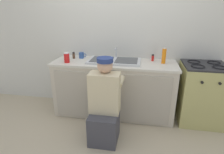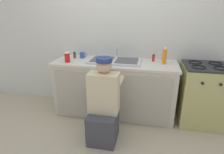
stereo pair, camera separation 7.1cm
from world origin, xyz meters
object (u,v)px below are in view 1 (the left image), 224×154
object	(u,v)px
sink_double_basin	(114,61)
spice_bottle_red	(153,58)
coffee_mug	(82,55)
soda_cup_red	(67,58)
soap_bottle_orange	(164,56)
stove_range	(201,93)
spice_bottle_pepper	(74,55)
plumber_person	(105,108)

from	to	relation	value
sink_double_basin	spice_bottle_red	bearing A→B (deg)	15.08
coffee_mug	soda_cup_red	xyz separation A→B (m)	(-0.13, -0.29, 0.03)
spice_bottle_red	soap_bottle_orange	bearing A→B (deg)	-35.50
stove_range	spice_bottle_red	world-z (taller)	spice_bottle_red
soap_bottle_orange	spice_bottle_pepper	xyz separation A→B (m)	(-1.43, 0.04, -0.06)
soda_cup_red	plumber_person	bearing A→B (deg)	-37.21
sink_double_basin	stove_range	xyz separation A→B (m)	(1.32, -0.00, -0.45)
soda_cup_red	soap_bottle_orange	bearing A→B (deg)	8.20
stove_range	soda_cup_red	distance (m)	2.09
coffee_mug	spice_bottle_pepper	xyz separation A→B (m)	(-0.12, -0.04, 0.00)
coffee_mug	spice_bottle_red	size ratio (longest dim) A/B	1.20
sink_double_basin	soap_bottle_orange	world-z (taller)	soap_bottle_orange
stove_range	plumber_person	world-z (taller)	plumber_person
spice_bottle_pepper	soda_cup_red	bearing A→B (deg)	-93.37
spice_bottle_pepper	spice_bottle_red	bearing A→B (deg)	3.10
plumber_person	soap_bottle_orange	distance (m)	1.18
soap_bottle_orange	soda_cup_red	distance (m)	1.46
sink_double_basin	soap_bottle_orange	distance (m)	0.74
spice_bottle_red	spice_bottle_pepper	size ratio (longest dim) A/B	1.00
sink_double_basin	coffee_mug	distance (m)	0.58
soap_bottle_orange	spice_bottle_red	world-z (taller)	soap_bottle_orange
spice_bottle_red	spice_bottle_pepper	world-z (taller)	same
soap_bottle_orange	spice_bottle_pepper	world-z (taller)	soap_bottle_orange
soda_cup_red	coffee_mug	bearing A→B (deg)	65.39
spice_bottle_pepper	plumber_person	bearing A→B (deg)	-48.84
sink_double_basin	soda_cup_red	distance (m)	0.72
sink_double_basin	coffee_mug	size ratio (longest dim) A/B	6.35
plumber_person	coffee_mug	size ratio (longest dim) A/B	8.76
soda_cup_red	spice_bottle_pepper	distance (m)	0.25
soda_cup_red	spice_bottle_pepper	bearing A→B (deg)	86.63
sink_double_basin	spice_bottle_red	distance (m)	0.60
plumber_person	coffee_mug	bearing A→B (deg)	124.26
stove_range	soap_bottle_orange	world-z (taller)	soap_bottle_orange
sink_double_basin	spice_bottle_red	xyz separation A→B (m)	(0.58, 0.16, 0.03)
sink_double_basin	coffee_mug	world-z (taller)	sink_double_basin
spice_bottle_red	soda_cup_red	bearing A→B (deg)	-166.10
soap_bottle_orange	soda_cup_red	xyz separation A→B (m)	(-1.44, -0.21, -0.04)
stove_range	spice_bottle_red	bearing A→B (deg)	167.90
stove_range	plumber_person	distance (m)	1.50
spice_bottle_red	plumber_person	bearing A→B (deg)	-125.09
stove_range	spice_bottle_pepper	bearing A→B (deg)	177.43
sink_double_basin	soap_bottle_orange	xyz separation A→B (m)	(0.74, 0.05, 0.09)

